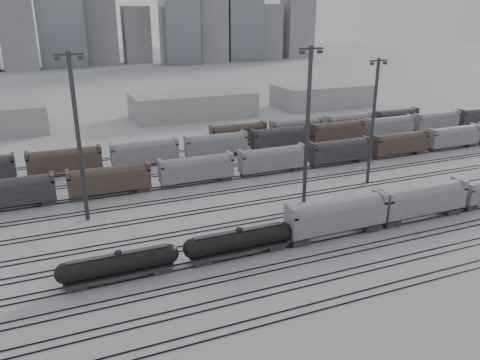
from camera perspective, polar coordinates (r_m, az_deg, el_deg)
name	(u,v)px	position (r m, az deg, el deg)	size (l,w,h in m)	color
ground	(320,242)	(71.56, 9.70, -7.52)	(900.00, 900.00, 0.00)	#B5B5BA
tracks	(268,201)	(85.37, 3.49, -2.62)	(220.00, 71.50, 0.16)	black
tank_car_a	(119,264)	(62.29, -14.52, -9.90)	(15.60, 2.60, 3.86)	black
tank_car_b	(239,241)	(65.95, -0.10, -7.39)	(16.32, 2.72, 4.03)	black
hopper_car_a	(337,214)	(72.49, 11.70, -4.10)	(16.52, 3.28, 5.91)	black
hopper_car_b	(423,199)	(82.70, 21.39, -2.14)	(16.18, 3.21, 5.79)	black
light_mast_b	(78,135)	(77.59, -19.15, 5.20)	(4.35, 0.70, 27.20)	#323235
light_mast_c	(308,123)	(81.84, 8.24, 6.89)	(4.40, 0.70, 27.51)	#323235
light_mast_d	(373,119)	(95.02, 15.92, 7.15)	(3.94, 0.63, 24.62)	#323235
bg_string_near	(273,161)	(100.07, 4.00, 2.37)	(151.00, 3.00, 5.60)	gray
bg_string_mid	(280,139)	(118.17, 4.88, 5.03)	(151.00, 3.00, 5.60)	black
bg_string_far	(322,126)	(133.50, 10.01, 6.48)	(66.00, 3.00, 5.60)	brown
warehouse_mid	(193,105)	(157.61, -5.73, 9.09)	(40.00, 18.00, 8.00)	#959598
warehouse_right	(322,95)	(178.52, 10.02, 10.11)	(35.00, 18.00, 8.00)	#959598
skyline	(108,11)	(336.50, -15.75, 19.23)	(316.00, 22.40, 95.00)	gray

